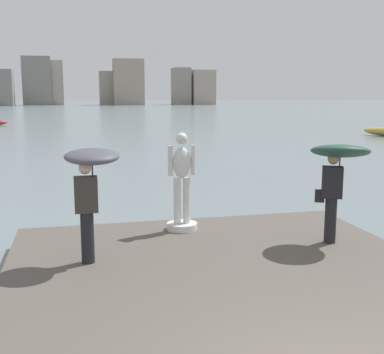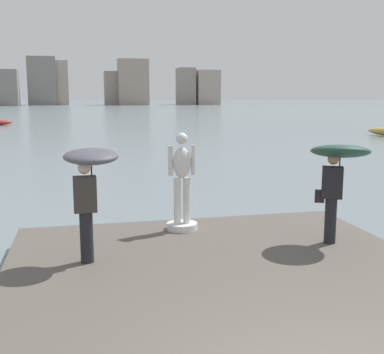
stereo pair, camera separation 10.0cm
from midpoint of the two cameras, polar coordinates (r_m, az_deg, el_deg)
The scene contains 6 objects.
ground_plane at distance 43.70m, azimuth -9.99°, elevation 5.26°, with size 400.00×400.00×0.00m, color slate.
pier at distance 6.75m, azimuth 8.48°, elevation -17.13°, with size 7.08×10.14×0.40m, color #564F47.
statue_white_figure at distance 10.22m, azimuth -0.90°, elevation -1.39°, with size 0.64×0.64×2.04m.
onlooker_left at distance 8.31m, azimuth -11.54°, elevation 0.17°, with size 0.92×0.93×1.96m.
onlooker_right at distance 9.60m, azimuth 16.86°, elevation 1.48°, with size 1.48×1.49×1.98m.
distant_skyline at distance 147.81m, azimuth -12.53°, elevation 10.43°, with size 77.33×13.75×13.83m.
Camera 2 is at (-2.21, -3.53, 3.23)m, focal length 45.90 mm.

